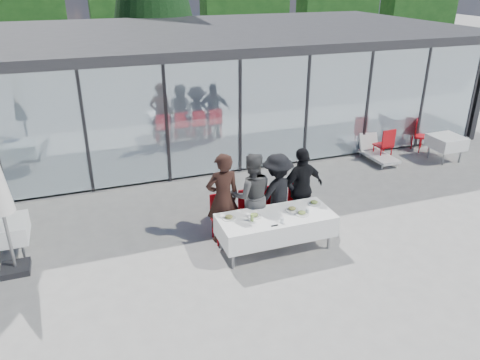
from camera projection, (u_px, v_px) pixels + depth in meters
name	position (u px, v px, depth m)	size (l,w,h in m)	color
ground	(260.00, 255.00, 9.11)	(90.00, 90.00, 0.00)	gray
pavilion	(226.00, 65.00, 15.87)	(14.80, 8.80, 3.44)	gray
treeline	(79.00, 17.00, 31.66)	(62.50, 2.00, 4.40)	#123410
dining_table	(276.00, 225.00, 9.12)	(2.26, 0.96, 0.75)	white
diner_a	(223.00, 198.00, 9.27)	(0.69, 0.69, 1.90)	black
diner_chair_a	(222.00, 215.00, 9.50)	(0.44, 0.44, 0.97)	red
diner_b	(251.00, 196.00, 9.47)	(0.89, 0.89, 1.82)	#4D4D4D
diner_chair_b	(250.00, 210.00, 9.69)	(0.44, 0.44, 0.97)	red
diner_c	(277.00, 193.00, 9.66)	(1.12, 1.12, 1.73)	black
diner_chair_c	(275.00, 206.00, 9.86)	(0.44, 0.44, 0.97)	red
diner_d	(302.00, 188.00, 9.82)	(1.05, 1.05, 1.79)	black
diner_chair_d	(299.00, 202.00, 10.03)	(0.44, 0.44, 0.97)	red
plate_a	(229.00, 217.00, 8.91)	(0.27, 0.27, 0.07)	silver
plate_b	(254.00, 215.00, 8.98)	(0.27, 0.27, 0.07)	silver
plate_c	(292.00, 209.00, 9.23)	(0.27, 0.27, 0.07)	silver
plate_d	(314.00, 203.00, 9.48)	(0.27, 0.27, 0.07)	silver
plate_extra	(302.00, 213.00, 9.07)	(0.27, 0.27, 0.07)	silver
juice_bottle	(252.00, 218.00, 8.81)	(0.06, 0.06, 0.14)	#8CB149
drinking_glasses	(295.00, 216.00, 8.92)	(0.69, 0.25, 0.10)	silver
folded_eyeglasses	(275.00, 226.00, 8.66)	(0.14, 0.03, 0.01)	black
spare_table_left	(4.00, 231.00, 8.88)	(0.86, 0.86, 0.74)	white
spare_table_right	(446.00, 142.00, 13.48)	(0.86, 0.86, 0.74)	white
spare_chair_a	(419.00, 133.00, 14.27)	(0.62, 0.62, 0.97)	red
spare_chair_b	(385.00, 143.00, 13.44)	(0.46, 0.46, 0.97)	red
lounger	(375.00, 152.00, 13.63)	(0.63, 1.34, 0.72)	silver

